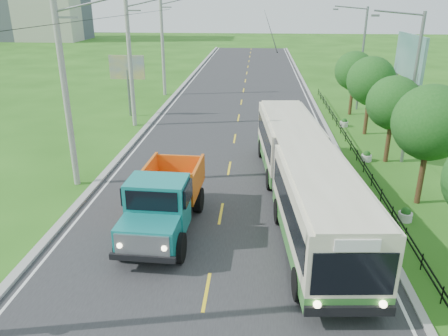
# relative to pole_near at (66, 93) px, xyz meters

# --- Properties ---
(ground) EXTENTS (240.00, 240.00, 0.00)m
(ground) POSITION_rel_pole_near_xyz_m (8.26, -9.00, -5.09)
(ground) COLOR #245714
(ground) RESTS_ON ground
(road) EXTENTS (14.00, 120.00, 0.02)m
(road) POSITION_rel_pole_near_xyz_m (8.26, 11.00, -5.08)
(road) COLOR #28282B
(road) RESTS_ON ground
(curb_left) EXTENTS (0.40, 120.00, 0.15)m
(curb_left) POSITION_rel_pole_near_xyz_m (1.06, 11.00, -5.02)
(curb_left) COLOR #9E9E99
(curb_left) RESTS_ON ground
(curb_right) EXTENTS (0.30, 120.00, 0.10)m
(curb_right) POSITION_rel_pole_near_xyz_m (15.41, 11.00, -5.04)
(curb_right) COLOR #9E9E99
(curb_right) RESTS_ON ground
(edge_line_left) EXTENTS (0.12, 120.00, 0.00)m
(edge_line_left) POSITION_rel_pole_near_xyz_m (1.61, 11.00, -5.07)
(edge_line_left) COLOR silver
(edge_line_left) RESTS_ON road
(edge_line_right) EXTENTS (0.12, 120.00, 0.00)m
(edge_line_right) POSITION_rel_pole_near_xyz_m (14.91, 11.00, -5.07)
(edge_line_right) COLOR silver
(edge_line_right) RESTS_ON road
(centre_dash) EXTENTS (0.12, 2.20, 0.00)m
(centre_dash) POSITION_rel_pole_near_xyz_m (8.26, -9.00, -5.07)
(centre_dash) COLOR yellow
(centre_dash) RESTS_ON road
(railing_right) EXTENTS (0.04, 40.00, 0.60)m
(railing_right) POSITION_rel_pole_near_xyz_m (16.26, 5.00, -4.79)
(railing_right) COLOR black
(railing_right) RESTS_ON ground
(pole_near) EXTENTS (3.51, 0.32, 10.00)m
(pole_near) POSITION_rel_pole_near_xyz_m (0.00, 0.00, 0.00)
(pole_near) COLOR gray
(pole_near) RESTS_ON ground
(pole_mid) EXTENTS (3.51, 0.32, 10.00)m
(pole_mid) POSITION_rel_pole_near_xyz_m (0.00, 12.00, 0.00)
(pole_mid) COLOR gray
(pole_mid) RESTS_ON ground
(pole_far) EXTENTS (3.51, 0.32, 10.00)m
(pole_far) POSITION_rel_pole_near_xyz_m (0.00, 24.00, 0.00)
(pole_far) COLOR gray
(pole_far) RESTS_ON ground
(tree_third) EXTENTS (3.60, 3.62, 6.00)m
(tree_third) POSITION_rel_pole_near_xyz_m (18.12, -0.86, -1.11)
(tree_third) COLOR #382314
(tree_third) RESTS_ON ground
(tree_fourth) EXTENTS (3.24, 3.31, 5.40)m
(tree_fourth) POSITION_rel_pole_near_xyz_m (18.12, 5.14, -1.51)
(tree_fourth) COLOR #382314
(tree_fourth) RESTS_ON ground
(tree_fifth) EXTENTS (3.48, 3.52, 5.80)m
(tree_fifth) POSITION_rel_pole_near_xyz_m (18.12, 11.14, -1.24)
(tree_fifth) COLOR #382314
(tree_fifth) RESTS_ON ground
(tree_back) EXTENTS (3.30, 3.36, 5.50)m
(tree_back) POSITION_rel_pole_near_xyz_m (18.12, 17.14, -1.44)
(tree_back) COLOR #382314
(tree_back) RESTS_ON ground
(streetlight_mid) EXTENTS (3.02, 0.20, 9.07)m
(streetlight_mid) POSITION_rel_pole_near_xyz_m (18.90, 5.00, -0.19)
(streetlight_mid) COLOR slate
(streetlight_mid) RESTS_ON ground
(streetlight_far) EXTENTS (3.02, 0.20, 9.07)m
(streetlight_far) POSITION_rel_pole_near_xyz_m (18.90, 19.00, -0.19)
(streetlight_far) COLOR slate
(streetlight_far) RESTS_ON ground
(planter_near) EXTENTS (0.64, 0.64, 0.67)m
(planter_near) POSITION_rel_pole_near_xyz_m (16.86, -3.00, -4.81)
(planter_near) COLOR silver
(planter_near) RESTS_ON ground
(planter_mid) EXTENTS (0.64, 0.64, 0.67)m
(planter_mid) POSITION_rel_pole_near_xyz_m (16.86, 5.00, -4.81)
(planter_mid) COLOR silver
(planter_mid) RESTS_ON ground
(planter_far) EXTENTS (0.64, 0.64, 0.67)m
(planter_far) POSITION_rel_pole_near_xyz_m (16.86, 13.00, -4.81)
(planter_far) COLOR silver
(planter_far) RESTS_ON ground
(billboard_left) EXTENTS (3.00, 0.20, 5.20)m
(billboard_left) POSITION_rel_pole_near_xyz_m (-1.24, 15.00, -1.23)
(billboard_left) COLOR slate
(billboard_left) RESTS_ON ground
(billboard_right) EXTENTS (0.24, 6.00, 7.30)m
(billboard_right) POSITION_rel_pole_near_xyz_m (20.56, 11.00, 0.25)
(billboard_right) COLOR slate
(billboard_right) RESTS_ON ground
(bus) EXTENTS (4.27, 17.49, 3.34)m
(bus) POSITION_rel_pole_near_xyz_m (12.10, -1.94, -3.08)
(bus) COLOR #377C31
(bus) RESTS_ON ground
(dump_truck) EXTENTS (2.89, 6.86, 2.84)m
(dump_truck) POSITION_rel_pole_near_xyz_m (5.93, -4.76, -3.49)
(dump_truck) COLOR #158080
(dump_truck) RESTS_ON ground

